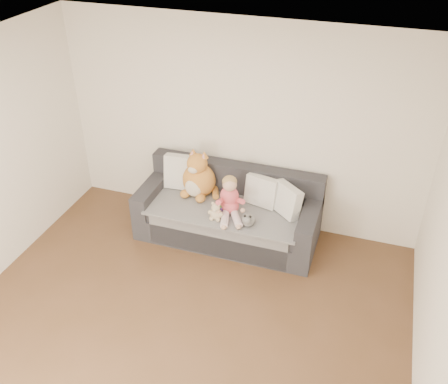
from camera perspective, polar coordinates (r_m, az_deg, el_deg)
name	(u,v)px	position (r m, az deg, el deg)	size (l,w,h in m)	color
room_shell	(171,225)	(4.37, -6.07, -3.72)	(5.00, 5.00, 5.00)	brown
sofa	(229,214)	(6.18, 0.56, -2.52)	(2.20, 0.94, 0.85)	#2D2D32
cushion_left	(183,172)	(6.31, -4.67, 2.27)	(0.49, 0.25, 0.45)	white
cushion_right_back	(262,191)	(5.99, 4.32, 0.10)	(0.43, 0.26, 0.38)	white
cushion_right_front	(287,200)	(5.86, 7.16, -0.90)	(0.42, 0.39, 0.38)	white
toddler	(230,199)	(5.79, 0.66, -0.81)	(0.36, 0.50, 0.49)	#E14F59
plush_cat	(198,178)	(6.15, -2.94, 1.62)	(0.50, 0.43, 0.64)	orange
teddy_bear	(216,213)	(5.76, -0.94, -2.36)	(0.18, 0.13, 0.23)	#C7B08A
plush_cow	(248,220)	(5.68, 2.81, -3.21)	(0.15, 0.23, 0.19)	white
sippy_cup	(220,209)	(5.87, -0.49, -1.95)	(0.11, 0.07, 0.13)	#583CA5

